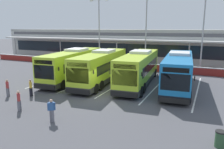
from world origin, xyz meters
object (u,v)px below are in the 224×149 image
object	(u,v)px
coach_bus_right_centre	(178,72)
pedestrian_with_handbag	(19,100)
coach_bus_left_centre	(101,67)
pedestrian_in_dark_coat	(7,87)
coach_bus_leftmost	(74,65)
pedestrian_child	(52,110)
lamp_post_west	(99,28)
lamp_post_centre	(146,28)
pedestrian_near_bin	(31,87)
litter_bin	(220,139)
lamp_post_east	(203,28)
coach_bus_centre	(139,69)

from	to	relation	value
coach_bus_right_centre	pedestrian_with_handbag	world-z (taller)	coach_bus_right_centre
coach_bus_left_centre	pedestrian_in_dark_coat	bearing A→B (deg)	-123.10
coach_bus_left_centre	coach_bus_right_centre	xyz separation A→B (m)	(8.58, 1.00, 0.00)
coach_bus_leftmost	pedestrian_child	size ratio (longest dim) A/B	7.61
pedestrian_in_dark_coat	pedestrian_child	bearing A→B (deg)	-21.15
lamp_post_west	coach_bus_left_centre	bearing A→B (deg)	-61.66
pedestrian_with_handbag	lamp_post_west	world-z (taller)	lamp_post_west
coach_bus_right_centre	lamp_post_centre	size ratio (longest dim) A/B	1.12
lamp_post_centre	coach_bus_left_centre	bearing A→B (deg)	-100.07
pedestrian_child	pedestrian_near_bin	world-z (taller)	same
pedestrian_child	litter_bin	size ratio (longest dim) A/B	1.74
coach_bus_right_centre	litter_bin	xyz separation A→B (m)	(3.81, -11.38, -1.32)
pedestrian_in_dark_coat	lamp_post_east	xyz separation A→B (m)	(15.87, 19.60, 5.42)
coach_bus_left_centre	coach_bus_right_centre	bearing A→B (deg)	6.67
coach_bus_right_centre	pedestrian_near_bin	bearing A→B (deg)	-144.97
pedestrian_child	lamp_post_centre	xyz separation A→B (m)	(0.07, 22.90, 5.42)
lamp_post_east	lamp_post_centre	bearing A→B (deg)	177.33
coach_bus_leftmost	coach_bus_left_centre	bearing A→B (deg)	0.20
pedestrian_in_dark_coat	pedestrian_child	size ratio (longest dim) A/B	1.00
pedestrian_with_handbag	lamp_post_east	world-z (taller)	lamp_post_east
coach_bus_left_centre	coach_bus_centre	xyz separation A→B (m)	(4.28, 0.88, 0.00)
coach_bus_centre	lamp_post_west	size ratio (longest dim) A/B	1.12
pedestrian_child	lamp_post_east	xyz separation A→B (m)	(8.35, 22.51, 5.42)
coach_bus_centre	coach_bus_right_centre	distance (m)	4.30
pedestrian_with_handbag	pedestrian_in_dark_coat	size ratio (longest dim) A/B	1.00
pedestrian_with_handbag	litter_bin	xyz separation A→B (m)	(14.09, 0.43, -0.39)
lamp_post_east	pedestrian_in_dark_coat	bearing A→B (deg)	-129.00
pedestrian_in_dark_coat	pedestrian_near_bin	world-z (taller)	same
pedestrian_near_bin	coach_bus_leftmost	bearing A→B (deg)	91.77
pedestrian_with_handbag	pedestrian_in_dark_coat	xyz separation A→B (m)	(-3.86, 2.29, 0.02)
lamp_post_centre	litter_bin	distance (m)	24.88
coach_bus_leftmost	coach_bus_left_centre	distance (m)	3.87
coach_bus_leftmost	lamp_post_centre	world-z (taller)	lamp_post_centre
pedestrian_child	lamp_post_centre	bearing A→B (deg)	89.82
coach_bus_leftmost	pedestrian_in_dark_coat	world-z (taller)	coach_bus_leftmost
coach_bus_left_centre	coach_bus_right_centre	world-z (taller)	same
lamp_post_east	litter_bin	distance (m)	22.34
pedestrian_child	coach_bus_leftmost	bearing A→B (deg)	117.06
coach_bus_centre	lamp_post_east	bearing A→B (deg)	59.39
coach_bus_leftmost	lamp_post_west	size ratio (longest dim) A/B	1.12
coach_bus_leftmost	pedestrian_near_bin	world-z (taller)	coach_bus_leftmost
litter_bin	lamp_post_east	bearing A→B (deg)	95.53
coach_bus_leftmost	lamp_post_centre	distance (m)	13.68
pedestrian_with_handbag	lamp_post_centre	distance (m)	23.24
pedestrian_with_handbag	lamp_post_centre	bearing A→B (deg)	80.49
pedestrian_in_dark_coat	litter_bin	distance (m)	18.05
coach_bus_leftmost	pedestrian_near_bin	size ratio (longest dim) A/B	7.61
coach_bus_leftmost	coach_bus_centre	world-z (taller)	same
pedestrian_in_dark_coat	litter_bin	bearing A→B (deg)	-5.93
coach_bus_leftmost	litter_bin	bearing A→B (deg)	-32.52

